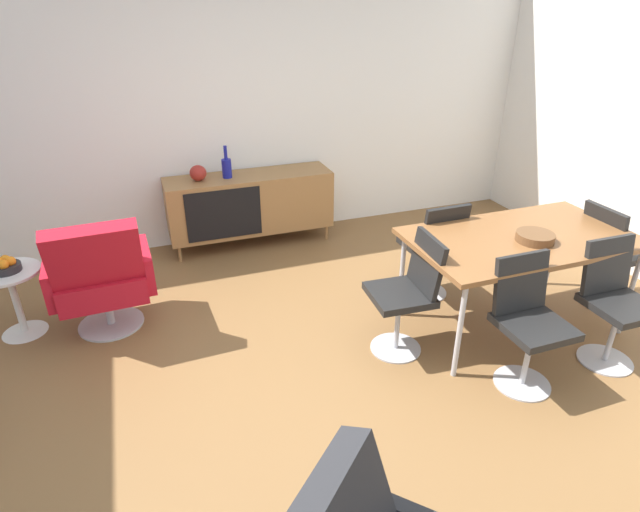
{
  "coord_description": "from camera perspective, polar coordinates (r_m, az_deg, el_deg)",
  "views": [
    {
      "loc": [
        -0.92,
        -2.45,
        2.27
      ],
      "look_at": [
        0.05,
        0.2,
        0.85
      ],
      "focal_mm": 29.16,
      "sensor_mm": 36.0,
      "label": 1
    }
  ],
  "objects": [
    {
      "name": "ground_plane",
      "position": [
        3.47,
        0.44,
        -14.22
      ],
      "size": [
        8.32,
        8.32,
        0.0
      ],
      "primitive_type": "plane",
      "color": "brown"
    },
    {
      "name": "wall_back",
      "position": [
        5.21,
        -9.94,
        16.75
      ],
      "size": [
        6.8,
        0.12,
        2.8
      ],
      "primitive_type": "cube",
      "color": "white",
      "rests_on": "ground_plane"
    },
    {
      "name": "sideboard",
      "position": [
        5.18,
        -7.7,
        5.82
      ],
      "size": [
        1.6,
        0.45,
        0.72
      ],
      "color": "olive",
      "rests_on": "ground_plane"
    },
    {
      "name": "vase_cobalt",
      "position": [
        5.0,
        -13.24,
        8.86
      ],
      "size": [
        0.15,
        0.15,
        0.15
      ],
      "color": "maroon",
      "rests_on": "sideboard"
    },
    {
      "name": "vase_sculptural_dark",
      "position": [
        5.03,
        -10.21,
        9.57
      ],
      "size": [
        0.09,
        0.09,
        0.3
      ],
      "color": "navy",
      "rests_on": "sideboard"
    },
    {
      "name": "dining_table",
      "position": [
        3.97,
        21.19,
        1.49
      ],
      "size": [
        1.6,
        0.9,
        0.74
      ],
      "color": "brown",
      "rests_on": "ground_plane"
    },
    {
      "name": "wooden_bowl_on_table",
      "position": [
        3.89,
        22.53,
        1.92
      ],
      "size": [
        0.26,
        0.26,
        0.06
      ],
      "primitive_type": "cylinder",
      "color": "brown",
      "rests_on": "dining_table"
    },
    {
      "name": "dining_chair_front_right",
      "position": [
        3.97,
        29.6,
        -4.09
      ],
      "size": [
        0.41,
        0.43,
        0.86
      ],
      "color": "black",
      "rests_on": "ground_plane"
    },
    {
      "name": "dining_chair_far_end",
      "position": [
        4.66,
        29.13,
        0.44
      ],
      "size": [
        0.43,
        0.41,
        0.86
      ],
      "color": "black",
      "rests_on": "ground_plane"
    },
    {
      "name": "dining_chair_back_left",
      "position": [
        4.27,
        12.41,
        1.11
      ],
      "size": [
        0.41,
        0.43,
        0.86
      ],
      "color": "black",
      "rests_on": "ground_plane"
    },
    {
      "name": "dining_chair_near_window",
      "position": [
        3.59,
        9.65,
        -3.81
      ],
      "size": [
        0.45,
        0.42,
        0.86
      ],
      "color": "black",
      "rests_on": "ground_plane"
    },
    {
      "name": "dining_chair_front_left",
      "position": [
        3.5,
        21.87,
        -6.41
      ],
      "size": [
        0.4,
        0.42,
        0.86
      ],
      "color": "black",
      "rests_on": "ground_plane"
    },
    {
      "name": "lounge_chair_red",
      "position": [
        4.06,
        -22.95,
        -1.96
      ],
      "size": [
        0.74,
        0.68,
        0.95
      ],
      "color": "red",
      "rests_on": "ground_plane"
    },
    {
      "name": "side_table_round",
      "position": [
        4.38,
        -30.52,
        -3.72
      ],
      "size": [
        0.44,
        0.44,
        0.52
      ],
      "color": "white",
      "rests_on": "ground_plane"
    },
    {
      "name": "fruit_bowl",
      "position": [
        4.28,
        -31.26,
        -0.91
      ],
      "size": [
        0.2,
        0.2,
        0.11
      ],
      "color": "#262628",
      "rests_on": "side_table_round"
    }
  ]
}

